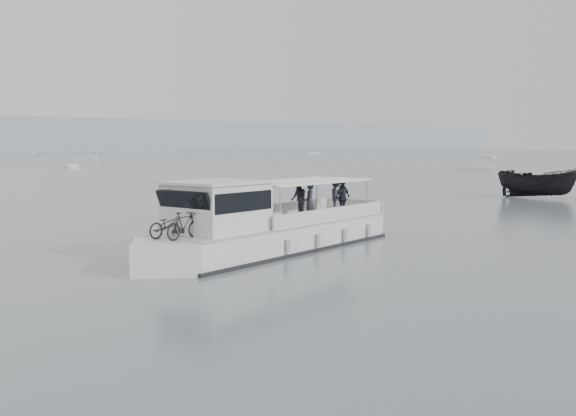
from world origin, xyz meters
TOP-DOWN VIEW (x-y plane):
  - ground at (0.00, 0.00)m, footprint 1400.00×1400.00m
  - tour_boat at (0.66, 2.65)m, footprint 12.87×6.24m
  - dark_motorboat at (32.52, 11.44)m, footprint 4.54×6.46m

SIDE VIEW (x-z plane):
  - ground at x=0.00m, z-range 0.00..0.00m
  - tour_boat at x=0.66m, z-range -1.82..3.60m
  - dark_motorboat at x=32.52m, z-range 0.00..2.34m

